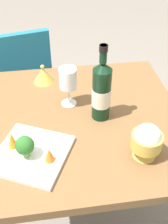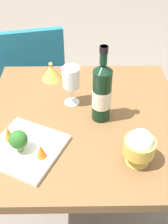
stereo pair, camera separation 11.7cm
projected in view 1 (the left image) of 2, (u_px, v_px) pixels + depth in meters
ground_plane at (84, 210)px, 1.66m from camera, size 8.00×8.00×0.00m
dining_table at (84, 133)px, 1.25m from camera, size 0.83×0.83×0.72m
chair_near_window at (18, 77)px, 1.78m from camera, size 0.47×0.47×0.85m
wine_bottle at (102, 92)px, 1.11m from camera, size 0.08×0.08×0.33m
wine_glass at (68, 79)px, 1.18m from camera, size 0.08×0.08×0.18m
rice_bowl at (147, 141)px, 0.99m from camera, size 0.11×0.11×0.14m
rice_bowl_lid at (43, 75)px, 1.38m from camera, size 0.10×0.10×0.09m
serving_plate at (32, 154)px, 1.03m from camera, size 0.33×0.33×0.02m
broccoli_floret at (25, 146)px, 0.98m from camera, size 0.07×0.07×0.09m
carrot_garnish_left at (12, 140)px, 1.02m from camera, size 0.03×0.03×0.07m
carrot_garnish_right at (49, 155)px, 0.98m from camera, size 0.04×0.04×0.06m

